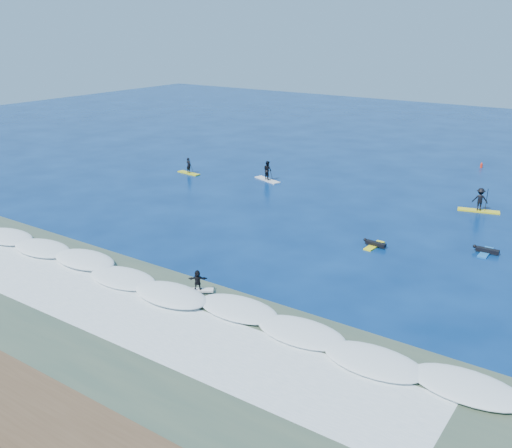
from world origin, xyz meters
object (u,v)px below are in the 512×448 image
Objects in this scene: prone_paddler_near at (374,244)px; marker_buoy at (481,165)px; sup_paddler_left at (189,168)px; sup_paddler_center at (268,172)px; sup_paddler_right at (480,201)px; prone_paddler_far at (486,251)px; wave_surfer at (198,282)px.

prone_paddler_near is 27.69m from marker_buoy.
sup_paddler_center is at bearing 22.69° from sup_paddler_left.
sup_paddler_left is 1.30× the size of prone_paddler_near.
sup_paddler_right is (19.64, 1.75, 0.05)m from sup_paddler_center.
sup_paddler_right reaches higher than sup_paddler_left.
sup_paddler_right is at bearing 14.74° from sup_paddler_left.
marker_buoy is at bearing 14.34° from prone_paddler_far.
wave_surfer reaches higher than prone_paddler_far.
wave_surfer is 40.56m from marker_buoy.
sup_paddler_center is 23.59m from prone_paddler_far.
prone_paddler_far is at bearing -86.99° from sup_paddler_right.
prone_paddler_far reaches higher than prone_paddler_near.
prone_paddler_far is (2.80, -9.01, -0.74)m from sup_paddler_right.
sup_paddler_left is 31.04m from marker_buoy.
prone_paddler_near is 0.98× the size of prone_paddler_far.
prone_paddler_far is (30.54, -4.87, -0.44)m from sup_paddler_left.
sup_paddler_center is (8.11, 2.39, 0.25)m from sup_paddler_left.
wave_surfer is (-9.15, -24.64, -0.16)m from sup_paddler_right.
sup_paddler_right is 12.75m from prone_paddler_near.
prone_paddler_near is 1.25× the size of wave_surfer.
marker_buoy is (15.87, 17.31, -0.57)m from sup_paddler_center.
marker_buoy is at bearing 66.98° from sup_paddler_center.
prone_paddler_near is at bearing 114.57° from prone_paddler_far.
sup_paddler_center is 25.18m from wave_surfer.
marker_buoy is at bearing 46.53° from wave_surfer.
sup_paddler_center is at bearing 71.46° from prone_paddler_far.
sup_paddler_right is 5.38× the size of marker_buoy.
sup_paddler_center is 23.49m from marker_buoy.
marker_buoy is at bearing 4.00° from prone_paddler_near.
wave_surfer is at bearing -97.64° from marker_buoy.
sup_paddler_left is 30.93m from prone_paddler_far.
prone_paddler_near is 13.60m from wave_surfer.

